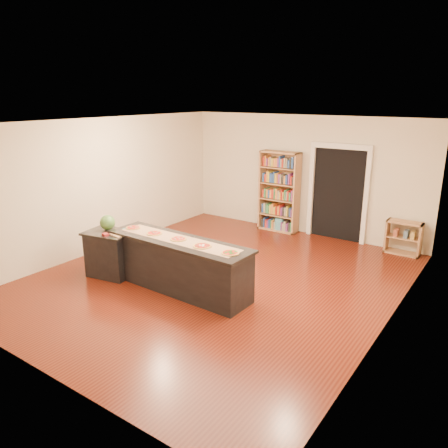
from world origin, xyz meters
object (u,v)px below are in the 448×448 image
Objects in this scene: kitchen_island at (179,265)px; low_shelf at (403,238)px; watermelon at (107,223)px; bookshelf at (279,192)px; waste_bin at (279,224)px; side_counter at (110,253)px.

low_shelf is at bearing 57.42° from kitchen_island.
bookshelf is at bearing 72.33° from watermelon.
low_shelf is (2.96, 0.02, -0.62)m from bookshelf.
low_shelf is at bearing 44.45° from watermelon.
low_shelf is 2.91m from waste_bin.
watermelon is (-1.39, -4.15, 0.82)m from waste_bin.
side_counter is at bearing -134.26° from low_shelf.
side_counter is 0.44× the size of bookshelf.
side_counter is 0.57m from watermelon.
kitchen_island is at bearing -86.92° from bookshelf.
kitchen_island is 4.05m from bookshelf.
kitchen_island is 1.40× the size of bookshelf.
bookshelf is (1.22, 4.27, 0.55)m from side_counter.
kitchen_island is 3.20× the size of side_counter.
side_counter is at bearing -168.43° from kitchen_island.
bookshelf is at bearing -179.60° from low_shelf.
watermelon reaches higher than low_shelf.
waste_bin is 1.19× the size of watermelon.
watermelon is (-0.11, 0.08, 0.56)m from side_counter.
side_counter is 5.99m from low_shelf.
watermelon is (-4.29, -4.21, 0.63)m from low_shelf.
side_counter is at bearing -35.79° from watermelon.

